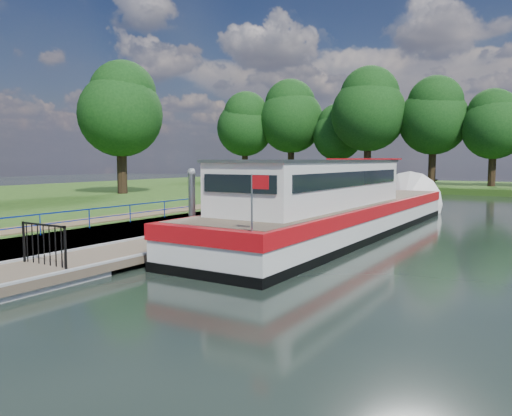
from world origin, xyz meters
The scene contains 15 objects.
riverbank centered at (-18.00, 15.00, 0.39)m, with size 32.00×90.00×0.78m, color #244614.
bank_edge centered at (-2.55, 15.00, 0.39)m, with size 1.10×90.00×0.78m, color #473D2D.
footpath centered at (-4.40, 8.00, 0.80)m, with size 1.60×40.00×0.05m, color brown.
carpark centered at (-11.00, 38.00, 0.81)m, with size 14.00×12.00×0.06m, color black.
blue_fence centered at (-2.75, 3.00, 1.31)m, with size 0.04×18.04×0.72m.
pontoon centered at (0.00, 13.00, 0.18)m, with size 2.50×30.00×0.56m.
mooring_piles centered at (0.00, 13.00, 1.28)m, with size 0.30×27.30×3.55m.
gate_panel centered at (0.00, 2.20, 1.15)m, with size 1.85×0.05×1.15m.
barge centered at (3.60, 14.80, 1.09)m, with size 4.36×21.15×4.78m.
horizon_trees centered at (-1.61, 48.68, 7.95)m, with size 54.38×10.03×12.87m.
bank_tree_a centered at (-15.99, 20.08, 7.02)m, with size 6.12×6.12×9.72m.
car_a centered at (-7.42, 36.03, 1.48)m, with size 1.53×3.80×1.29m, color #999999.
car_b centered at (-11.90, 35.33, 1.42)m, with size 1.25×3.57×1.18m, color #999999.
car_c centered at (-15.77, 35.46, 1.44)m, with size 1.71×4.20×1.22m, color #999999.
car_d centered at (-9.66, 40.85, 1.39)m, with size 1.83×3.96×1.10m, color #999999.
Camera 1 is at (11.94, -6.07, 3.27)m, focal length 35.00 mm.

